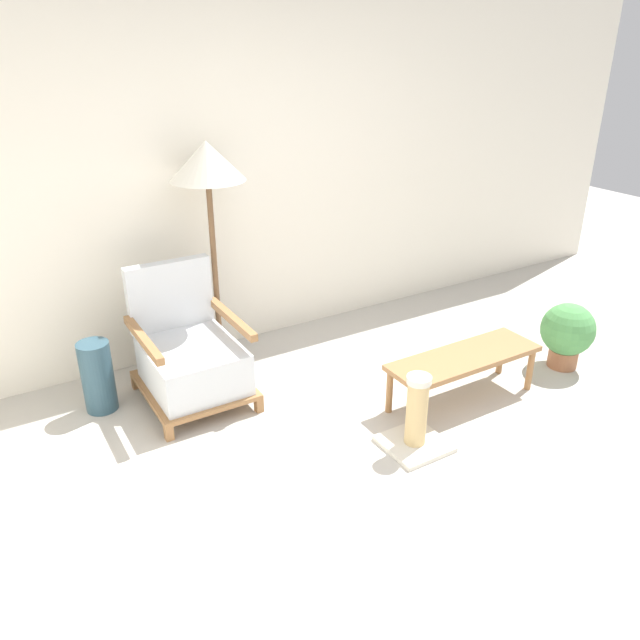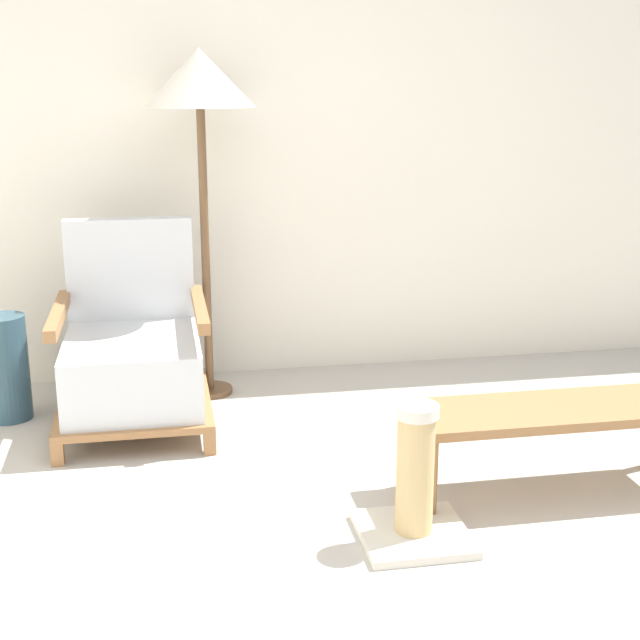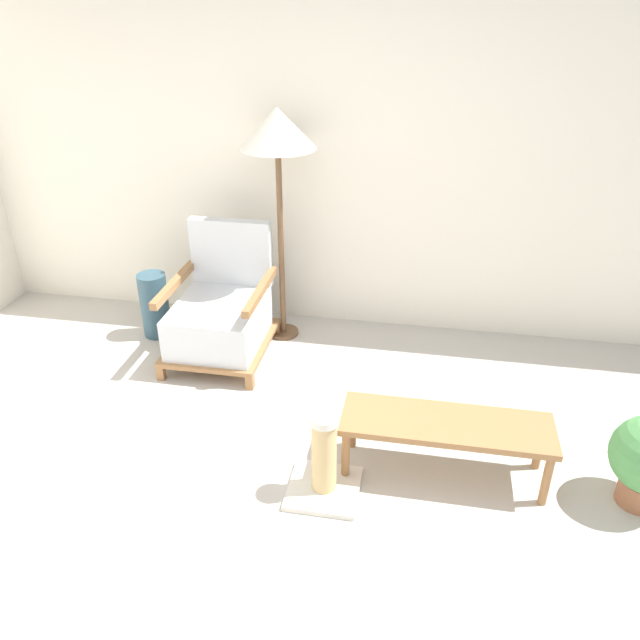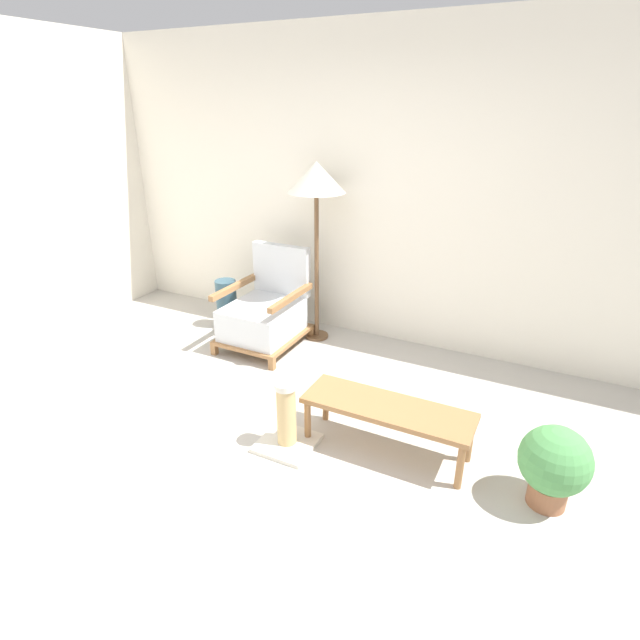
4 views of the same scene
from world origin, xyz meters
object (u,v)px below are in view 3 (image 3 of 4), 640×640
at_px(scratching_post, 324,465).
at_px(coffee_table, 446,428).
at_px(vase, 155,305).
at_px(armchair, 221,314).
at_px(floor_lamp, 277,136).

bearing_deg(scratching_post, coffee_table, 22.63).
relative_size(coffee_table, scratching_post, 2.26).
relative_size(vase, scratching_post, 1.01).
xyz_separation_m(armchair, coffee_table, (1.52, -0.96, -0.02)).
height_order(coffee_table, scratching_post, scratching_post).
distance_m(floor_lamp, coffee_table, 2.10).
bearing_deg(armchair, floor_lamp, 44.54).
bearing_deg(floor_lamp, armchair, -135.46).
distance_m(armchair, vase, 0.60).
distance_m(coffee_table, vase, 2.38).
xyz_separation_m(coffee_table, vase, (-2.09, 1.14, -0.06)).
xyz_separation_m(armchair, scratching_post, (0.93, -1.21, -0.14)).
relative_size(armchair, scratching_post, 1.84).
bearing_deg(coffee_table, floor_lamp, 131.86).
distance_m(armchair, coffee_table, 1.80).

